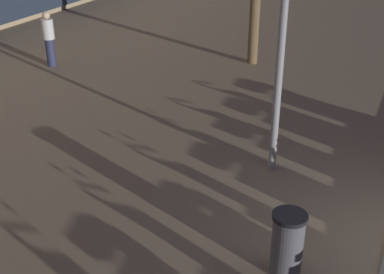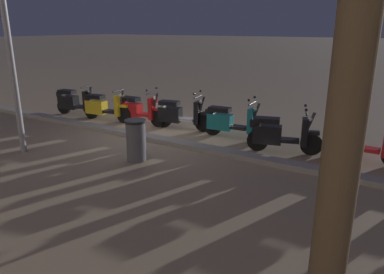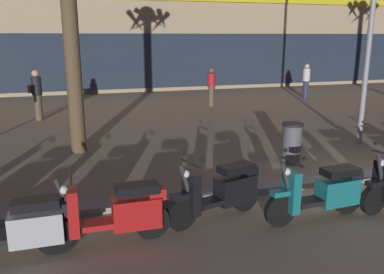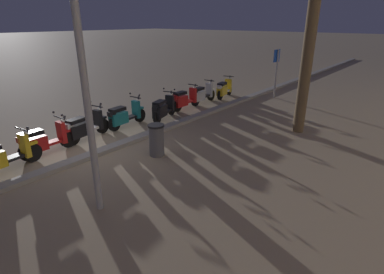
{
  "view_description": "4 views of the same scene",
  "coord_description": "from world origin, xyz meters",
  "px_view_note": "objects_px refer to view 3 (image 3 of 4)",
  "views": [
    {
      "loc": [
        -6.65,
        0.58,
        4.87
      ],
      "look_at": [
        -0.11,
        3.64,
        1.3
      ],
      "focal_mm": 48.11,
      "sensor_mm": 36.0,
      "label": 1
    },
    {
      "loc": [
        -6.21,
        7.79,
        2.94
      ],
      "look_at": [
        -3.09,
        2.75,
        1.14
      ],
      "focal_mm": 34.08,
      "sensor_mm": 36.0,
      "label": 2
    },
    {
      "loc": [
        -5.74,
        -6.07,
        2.86
      ],
      "look_at": [
        -3.47,
        1.53,
        0.87
      ],
      "focal_mm": 37.47,
      "sensor_mm": 36.0,
      "label": 3
    },
    {
      "loc": [
        4.74,
        7.84,
        3.75
      ],
      "look_at": [
        -0.54,
        3.51,
        1.13
      ],
      "focal_mm": 28.59,
      "sensor_mm": 36.0,
      "label": 4
    }
  ],
  "objects_px": {
    "pedestrian_by_palm_tree": "(37,94)",
    "litter_bin": "(292,143)",
    "scooter_silver_tail_end": "(14,228)",
    "scooter_teal_last_in_row": "(323,192)",
    "pedestrian_window_shopping": "(306,80)",
    "scooter_black_gap_after_mid": "(222,191)",
    "pedestrian_strolling_near_curb": "(211,86)",
    "scooter_red_mid_centre": "(118,213)"
  },
  "relations": [
    {
      "from": "pedestrian_by_palm_tree",
      "to": "litter_bin",
      "type": "bearing_deg",
      "value": -49.21
    },
    {
      "from": "scooter_silver_tail_end",
      "to": "pedestrian_strolling_near_curb",
      "type": "xyz_separation_m",
      "value": [
        6.41,
        10.56,
        0.4
      ]
    },
    {
      "from": "scooter_black_gap_after_mid",
      "to": "litter_bin",
      "type": "height_order",
      "value": "scooter_black_gap_after_mid"
    },
    {
      "from": "scooter_red_mid_centre",
      "to": "scooter_silver_tail_end",
      "type": "bearing_deg",
      "value": -177.44
    },
    {
      "from": "pedestrian_strolling_near_curb",
      "to": "scooter_red_mid_centre",
      "type": "bearing_deg",
      "value": -115.78
    },
    {
      "from": "scooter_silver_tail_end",
      "to": "scooter_red_mid_centre",
      "type": "distance_m",
      "value": 1.34
    },
    {
      "from": "pedestrian_by_palm_tree",
      "to": "litter_bin",
      "type": "height_order",
      "value": "pedestrian_by_palm_tree"
    },
    {
      "from": "pedestrian_by_palm_tree",
      "to": "scooter_black_gap_after_mid",
      "type": "bearing_deg",
      "value": -69.64
    },
    {
      "from": "scooter_black_gap_after_mid",
      "to": "pedestrian_window_shopping",
      "type": "distance_m",
      "value": 13.85
    },
    {
      "from": "scooter_teal_last_in_row",
      "to": "pedestrian_strolling_near_curb",
      "type": "bearing_deg",
      "value": 80.23
    },
    {
      "from": "scooter_teal_last_in_row",
      "to": "pedestrian_window_shopping",
      "type": "bearing_deg",
      "value": 59.13
    },
    {
      "from": "scooter_black_gap_after_mid",
      "to": "pedestrian_by_palm_tree",
      "type": "relative_size",
      "value": 0.99
    },
    {
      "from": "scooter_red_mid_centre",
      "to": "scooter_teal_last_in_row",
      "type": "bearing_deg",
      "value": -2.46
    },
    {
      "from": "scooter_red_mid_centre",
      "to": "litter_bin",
      "type": "bearing_deg",
      "value": 31.27
    },
    {
      "from": "scooter_red_mid_centre",
      "to": "pedestrian_strolling_near_curb",
      "type": "xyz_separation_m",
      "value": [
        5.07,
        10.5,
        0.38
      ]
    },
    {
      "from": "pedestrian_by_palm_tree",
      "to": "scooter_teal_last_in_row",
      "type": "bearing_deg",
      "value": -62.87
    },
    {
      "from": "scooter_black_gap_after_mid",
      "to": "pedestrian_strolling_near_curb",
      "type": "relative_size",
      "value": 1.09
    },
    {
      "from": "pedestrian_window_shopping",
      "to": "litter_bin",
      "type": "bearing_deg",
      "value": -123.73
    },
    {
      "from": "pedestrian_by_palm_tree",
      "to": "pedestrian_strolling_near_curb",
      "type": "xyz_separation_m",
      "value": [
        6.76,
        1.03,
        -0.1
      ]
    },
    {
      "from": "pedestrian_strolling_near_curb",
      "to": "pedestrian_window_shopping",
      "type": "relative_size",
      "value": 0.99
    },
    {
      "from": "scooter_red_mid_centre",
      "to": "pedestrian_by_palm_tree",
      "type": "distance_m",
      "value": 9.63
    },
    {
      "from": "scooter_teal_last_in_row",
      "to": "pedestrian_by_palm_tree",
      "type": "distance_m",
      "value": 10.81
    },
    {
      "from": "scooter_teal_last_in_row",
      "to": "pedestrian_window_shopping",
      "type": "xyz_separation_m",
      "value": [
        6.87,
        11.48,
        0.41
      ]
    },
    {
      "from": "litter_bin",
      "to": "scooter_black_gap_after_mid",
      "type": "bearing_deg",
      "value": -138.79
    },
    {
      "from": "pedestrian_by_palm_tree",
      "to": "pedestrian_window_shopping",
      "type": "height_order",
      "value": "pedestrian_by_palm_tree"
    },
    {
      "from": "scooter_silver_tail_end",
      "to": "scooter_red_mid_centre",
      "type": "relative_size",
      "value": 0.99
    },
    {
      "from": "pedestrian_strolling_near_curb",
      "to": "litter_bin",
      "type": "distance_m",
      "value": 7.96
    },
    {
      "from": "scooter_black_gap_after_mid",
      "to": "pedestrian_window_shopping",
      "type": "height_order",
      "value": "pedestrian_window_shopping"
    },
    {
      "from": "scooter_red_mid_centre",
      "to": "pedestrian_by_palm_tree",
      "type": "relative_size",
      "value": 1.02
    },
    {
      "from": "pedestrian_strolling_near_curb",
      "to": "pedestrian_window_shopping",
      "type": "height_order",
      "value": "pedestrian_window_shopping"
    },
    {
      "from": "scooter_silver_tail_end",
      "to": "pedestrian_window_shopping",
      "type": "xyz_separation_m",
      "value": [
        11.44,
        11.41,
        0.41
      ]
    },
    {
      "from": "scooter_silver_tail_end",
      "to": "scooter_teal_last_in_row",
      "type": "height_order",
      "value": "scooter_teal_last_in_row"
    },
    {
      "from": "scooter_teal_last_in_row",
      "to": "scooter_silver_tail_end",
      "type": "bearing_deg",
      "value": 179.01
    },
    {
      "from": "scooter_silver_tail_end",
      "to": "scooter_teal_last_in_row",
      "type": "bearing_deg",
      "value": -0.99
    },
    {
      "from": "pedestrian_strolling_near_curb",
      "to": "pedestrian_window_shopping",
      "type": "xyz_separation_m",
      "value": [
        5.03,
        0.85,
        0.02
      ]
    },
    {
      "from": "pedestrian_window_shopping",
      "to": "scooter_black_gap_after_mid",
      "type": "bearing_deg",
      "value": -127.38
    },
    {
      "from": "scooter_red_mid_centre",
      "to": "scooter_black_gap_after_mid",
      "type": "relative_size",
      "value": 1.03
    },
    {
      "from": "scooter_silver_tail_end",
      "to": "scooter_red_mid_centre",
      "type": "xyz_separation_m",
      "value": [
        1.34,
        0.06,
        0.01
      ]
    },
    {
      "from": "scooter_red_mid_centre",
      "to": "pedestrian_window_shopping",
      "type": "bearing_deg",
      "value": 48.31
    },
    {
      "from": "scooter_teal_last_in_row",
      "to": "pedestrian_by_palm_tree",
      "type": "bearing_deg",
      "value": 117.13
    },
    {
      "from": "pedestrian_window_shopping",
      "to": "litter_bin",
      "type": "distance_m",
      "value": 10.54
    },
    {
      "from": "scooter_black_gap_after_mid",
      "to": "litter_bin",
      "type": "xyz_separation_m",
      "value": [
        2.55,
        2.24,
        0.03
      ]
    }
  ]
}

